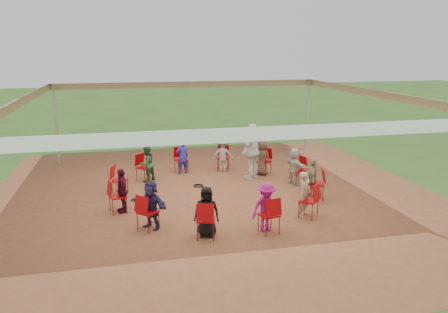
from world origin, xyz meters
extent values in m
plane|color=#294D18|center=(0.00, 0.00, 0.00)|extent=(80.00, 80.00, 0.00)
plane|color=brown|center=(0.00, 0.00, 0.01)|extent=(13.00, 13.00, 0.00)
cylinder|color=#B2B2B7|center=(-5.00, 5.00, 1.50)|extent=(0.12, 0.12, 3.00)
cylinder|color=#B2B2B7|center=(5.00, 5.00, 1.50)|extent=(0.12, 0.12, 3.00)
plane|color=silver|center=(0.00, 0.00, 3.00)|extent=(10.30, 10.30, 0.00)
cube|color=white|center=(0.00, -5.15, 2.88)|extent=(10.30, 0.03, 0.24)
cube|color=white|center=(0.00, 5.15, 2.88)|extent=(10.30, 0.03, 0.24)
cube|color=white|center=(-5.15, 0.00, 2.88)|extent=(0.03, 10.30, 0.24)
cube|color=white|center=(5.15, 0.00, 2.88)|extent=(0.03, 10.30, 0.24)
imported|color=#998263|center=(2.65, -0.80, 0.60)|extent=(0.55, 0.77, 1.20)
imported|color=#B7B0A2|center=(2.69, 0.63, 0.60)|extent=(0.66, 1.17, 1.20)
imported|color=#503426|center=(2.02, 1.89, 0.60)|extent=(0.64, 0.65, 1.20)
imported|color=gray|center=(0.80, 2.65, 0.60)|extent=(0.85, 0.59, 1.20)
imported|color=navy|center=(-0.63, 2.69, 0.60)|extent=(0.49, 0.38, 1.20)
imported|color=#285231|center=(-1.89, 2.02, 0.60)|extent=(0.65, 0.64, 1.20)
imported|color=#460C1F|center=(-2.69, -0.63, 0.60)|extent=(0.51, 0.76, 1.20)
imported|color=#221E45|center=(-2.02, -1.89, 0.60)|extent=(1.06, 1.09, 1.20)
imported|color=black|center=(-0.80, -2.65, 0.60)|extent=(0.65, 0.48, 1.20)
imported|color=#9C1069|center=(0.63, -2.69, 0.60)|extent=(0.84, 0.55, 1.20)
imported|color=#998263|center=(1.89, -2.02, 0.60)|extent=(0.51, 0.51, 1.20)
imported|color=silver|center=(1.56, 1.53, 0.94)|extent=(1.20, 1.10, 1.86)
torus|color=black|center=(-0.36, 1.11, 0.02)|extent=(0.41, 0.41, 0.03)
torus|color=black|center=(-0.32, 1.07, 0.02)|extent=(0.33, 0.33, 0.03)
cube|color=#B7B7BC|center=(2.44, -0.74, 0.51)|extent=(0.29, 0.35, 0.01)
cube|color=#B7B7BC|center=(2.54, -0.77, 0.62)|extent=(0.15, 0.31, 0.20)
cube|color=#CCE0FF|center=(2.53, -0.76, 0.62)|extent=(0.12, 0.27, 0.17)
camera|label=1|loc=(-2.54, -11.94, 4.26)|focal=35.00mm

